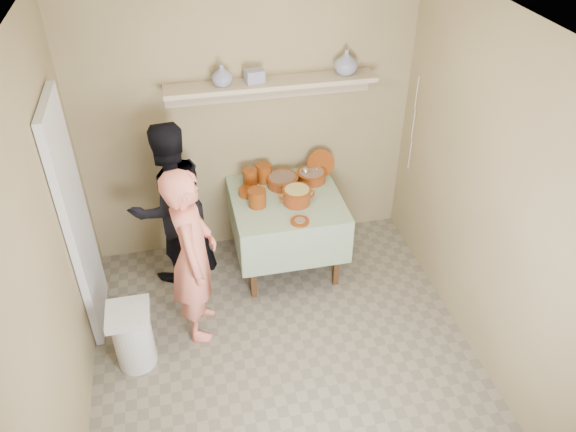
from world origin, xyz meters
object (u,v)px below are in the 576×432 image
object	(u,v)px
cazuela_rice	(297,195)
person_helper	(170,204)
trash_bin	(133,337)
serving_table	(286,208)
person_cook	(193,256)

from	to	relation	value
cazuela_rice	person_helper	bearing A→B (deg)	169.66
person_helper	trash_bin	size ratio (longest dim) A/B	2.75
serving_table	cazuela_rice	world-z (taller)	cazuela_rice
serving_table	trash_bin	xyz separation A→B (m)	(-1.40, -0.92, -0.36)
serving_table	cazuela_rice	distance (m)	0.24
serving_table	person_helper	bearing A→B (deg)	174.48
trash_bin	cazuela_rice	bearing A→B (deg)	29.02
trash_bin	serving_table	bearing A→B (deg)	33.23
person_cook	serving_table	xyz separation A→B (m)	(0.87, 0.64, -0.13)
person_helper	serving_table	size ratio (longest dim) A/B	1.58
person_cook	serving_table	world-z (taller)	person_cook
person_cook	trash_bin	world-z (taller)	person_cook
person_cook	serving_table	size ratio (longest dim) A/B	1.59
person_helper	cazuela_rice	distance (m)	1.11
person_helper	cazuela_rice	bearing A→B (deg)	143.60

